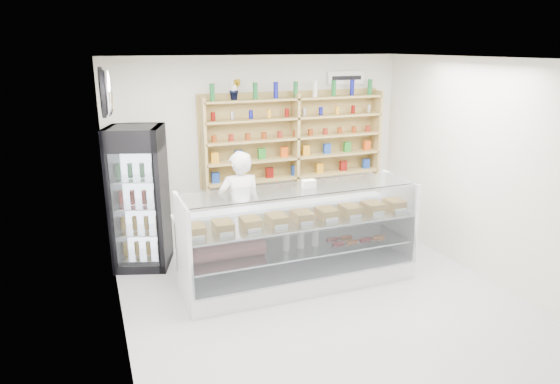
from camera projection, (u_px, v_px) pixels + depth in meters
name	position (u px, v px, depth m)	size (l,w,h in m)	color
room	(338.00, 196.00, 5.29)	(5.00, 5.00, 5.00)	#A2A1A6
display_counter	(298.00, 257.00, 6.32)	(2.94, 0.88, 1.28)	white
shop_worker	(240.00, 210.00, 6.69)	(0.59, 0.39, 1.62)	silver
drinks_cooler	(139.00, 198.00, 6.68)	(0.87, 0.86, 1.93)	black
wall_shelving	(295.00, 138.00, 7.50)	(2.84, 0.28, 1.33)	#A58B4D
potted_plant	(235.00, 89.00, 6.97)	(0.16, 0.13, 0.29)	#1E6626
security_mirror	(107.00, 93.00, 5.31)	(0.15, 0.50, 0.50)	silver
wall_sign	(346.00, 78.00, 7.69)	(0.62, 0.03, 0.20)	white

